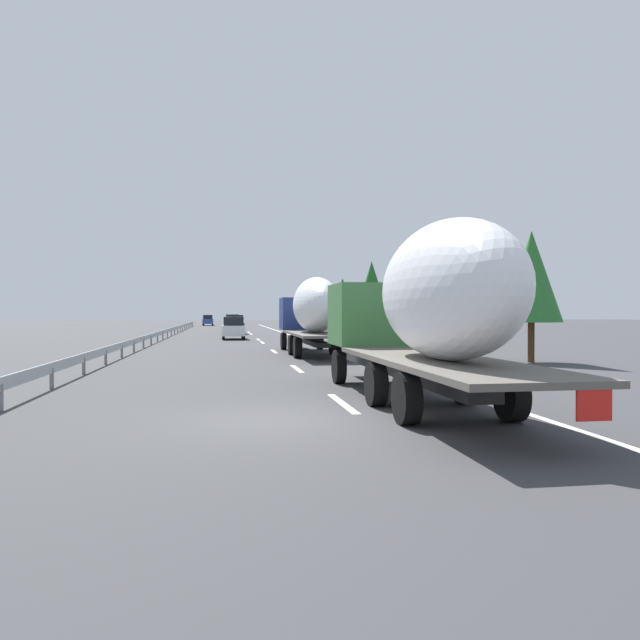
{
  "coord_description": "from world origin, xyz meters",
  "views": [
    {
      "loc": [
        -12.31,
        1.06,
        2.2
      ],
      "look_at": [
        17.69,
        -3.78,
        1.84
      ],
      "focal_mm": 33.79,
      "sensor_mm": 36.0,
      "label": 1
    }
  ],
  "objects": [
    {
      "name": "ground_plane",
      "position": [
        40.0,
        0.0,
        0.0
      ],
      "size": [
        260.0,
        260.0,
        0.0
      ],
      "primitive_type": "plane",
      "color": "#38383A"
    },
    {
      "name": "lane_stripe_0",
      "position": [
        2.0,
        -1.8,
        0.0
      ],
      "size": [
        3.2,
        0.2,
        0.01
      ],
      "primitive_type": "cube",
      "color": "white",
      "rests_on": "ground_plane"
    },
    {
      "name": "lane_stripe_1",
      "position": [
        11.15,
        -1.8,
        0.0
      ],
      "size": [
        3.2,
        0.2,
        0.01
      ],
      "primitive_type": "cube",
      "color": "white",
      "rests_on": "ground_plane"
    },
    {
      "name": "lane_stripe_2",
      "position": [
        21.91,
        -1.8,
        0.0
      ],
      "size": [
        3.2,
        0.2,
        0.01
      ],
      "primitive_type": "cube",
      "color": "white",
      "rests_on": "ground_plane"
    },
    {
      "name": "lane_stripe_3",
      "position": [
        32.29,
        -1.8,
        0.0
      ],
      "size": [
        3.2,
        0.2,
        0.01
      ],
      "primitive_type": "cube",
      "color": "white",
      "rests_on": "ground_plane"
    },
    {
      "name": "lane_stripe_4",
      "position": [
        37.33,
        -1.8,
        0.0
      ],
      "size": [
        3.2,
        0.2,
        0.01
      ],
      "primitive_type": "cube",
      "color": "white",
      "rests_on": "ground_plane"
    },
    {
      "name": "lane_stripe_5",
      "position": [
        56.3,
        -1.8,
        0.0
      ],
      "size": [
        3.2,
        0.2,
        0.01
      ],
      "primitive_type": "cube",
      "color": "white",
      "rests_on": "ground_plane"
    },
    {
      "name": "lane_stripe_6",
      "position": [
        50.39,
        -1.8,
        0.0
      ],
      "size": [
        3.2,
        0.2,
        0.01
      ],
      "primitive_type": "cube",
      "color": "white",
      "rests_on": "ground_plane"
    },
    {
      "name": "lane_stripe_7",
      "position": [
        70.6,
        -1.8,
        0.0
      ],
      "size": [
        3.2,
        0.2,
        0.01
      ],
      "primitive_type": "cube",
      "color": "white",
      "rests_on": "ground_plane"
    },
    {
      "name": "lane_stripe_8",
      "position": [
        82.95,
        -1.8,
        0.0
      ],
      "size": [
        3.2,
        0.2,
        0.01
      ],
      "primitive_type": "cube",
      "color": "white",
      "rests_on": "ground_plane"
    },
    {
      "name": "lane_stripe_9",
      "position": [
        77.92,
        -1.8,
        0.0
      ],
      "size": [
        3.2,
        0.2,
        0.01
      ],
      "primitive_type": "cube",
      "color": "white",
      "rests_on": "ground_plane"
    },
    {
      "name": "edge_line_right",
      "position": [
        45.0,
        -5.5,
        0.0
      ],
      "size": [
        110.0,
        0.2,
        0.01
      ],
      "primitive_type": "cube",
      "color": "white",
      "rests_on": "ground_plane"
    },
    {
      "name": "truck_lead",
      "position": [
        19.17,
        -3.6,
        2.32
      ],
      "size": [
        12.47,
        2.55,
        4.01
      ],
      "color": "navy",
      "rests_on": "ground_plane"
    },
    {
      "name": "truck_trailing",
      "position": [
        1.26,
        -3.6,
        2.36
      ],
      "size": [
        12.82,
        2.55,
        4.15
      ],
      "color": "#387038",
      "rests_on": "ground_plane"
    },
    {
      "name": "car_black_suv",
      "position": [
        50.38,
        -0.15,
        0.98
      ],
      "size": [
        4.53,
        1.82,
        1.98
      ],
      "color": "black",
      "rests_on": "ground_plane"
    },
    {
      "name": "car_blue_sedan",
      "position": [
        93.14,
        3.64,
        0.93
      ],
      "size": [
        4.71,
        1.78,
        1.84
      ],
      "color": "#28479E",
      "rests_on": "ground_plane"
    },
    {
      "name": "car_silver_hatch",
      "position": [
        67.62,
        -0.13,
        0.99
      ],
      "size": [
        4.02,
        1.87,
        2.0
      ],
      "color": "#ADB2B7",
      "rests_on": "ground_plane"
    },
    {
      "name": "car_white_van",
      "position": [
        38.23,
        0.22,
        0.94
      ],
      "size": [
        4.34,
        1.85,
        1.87
      ],
      "color": "white",
      "rests_on": "ground_plane"
    },
    {
      "name": "road_sign",
      "position": [
        41.09,
        -6.7,
        2.04
      ],
      "size": [
        0.1,
        0.9,
        2.93
      ],
      "color": "gray",
      "rests_on": "ground_plane"
    },
    {
      "name": "tree_0",
      "position": [
        84.4,
        -10.9,
        3.35
      ],
      "size": [
        2.59,
        2.59,
        5.28
      ],
      "color": "#472D19",
      "rests_on": "ground_plane"
    },
    {
      "name": "tree_1",
      "position": [
        46.21,
        -12.03,
        3.14
      ],
      "size": [
        3.16,
        3.16,
        5.0
      ],
      "color": "#472D19",
      "rests_on": "ground_plane"
    },
    {
      "name": "tree_2",
      "position": [
        51.15,
        -11.63,
        3.69
      ],
      "size": [
        3.64,
        3.64,
        5.93
      ],
      "color": "#472D19",
      "rests_on": "ground_plane"
    },
    {
      "name": "tree_3",
      "position": [
        41.09,
        -12.33,
        4.41
      ],
      "size": [
        3.18,
        3.18,
        6.9
      ],
      "color": "#472D19",
      "rests_on": "ground_plane"
    },
    {
      "name": "tree_4",
      "position": [
        12.57,
        -12.46,
        3.81
      ],
      "size": [
        2.68,
        2.68,
        5.85
      ],
      "color": "#472D19",
      "rests_on": "ground_plane"
    },
    {
      "name": "guardrail_median",
      "position": [
        43.0,
        6.0,
        0.58
      ],
      "size": [
        94.0,
        0.1,
        0.76
      ],
      "color": "#9EA0A5",
      "rests_on": "ground_plane"
    }
  ]
}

